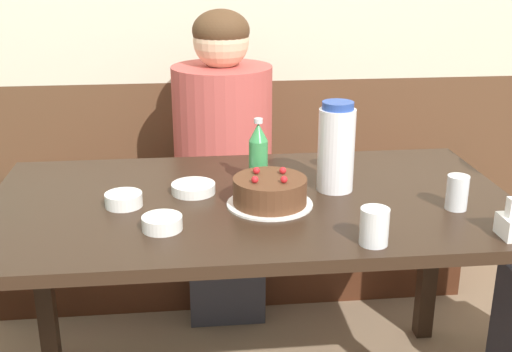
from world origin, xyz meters
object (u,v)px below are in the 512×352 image
at_px(glass_water_tall, 339,157).
at_px(bowl_soup_white, 162,223).
at_px(water_pitcher, 336,148).
at_px(bowl_side_dish, 193,188).
at_px(soju_bottle, 258,154).
at_px(birthday_cake, 270,192).
at_px(glass_shot_small, 457,192).
at_px(bench_seat, 233,237).
at_px(bowl_rice_small, 124,200).
at_px(person_pale_blue_shirt, 223,167).
at_px(glass_tumbler_short, 374,226).

bearing_deg(glass_water_tall, bowl_soup_white, -143.98).
relative_size(water_pitcher, bowl_side_dish, 2.07).
bearing_deg(bowl_side_dish, soju_bottle, 12.53).
relative_size(birthday_cake, water_pitcher, 0.91).
height_order(water_pitcher, bowl_side_dish, water_pitcher).
bearing_deg(bowl_soup_white, water_pitcher, 25.17).
height_order(birthday_cake, bowl_side_dish, birthday_cake).
bearing_deg(soju_bottle, glass_shot_small, -25.18).
bearing_deg(bench_seat, bowl_rice_small, -113.18).
height_order(bowl_soup_white, glass_water_tall, glass_water_tall).
bearing_deg(bench_seat, person_pale_blue_shirt, -105.81).
distance_m(glass_shot_small, person_pale_blue_shirt, 1.03).
distance_m(water_pitcher, person_pale_blue_shirt, 0.75).
xyz_separation_m(bowl_side_dish, glass_shot_small, (0.73, -0.20, 0.03)).
bearing_deg(glass_tumbler_short, birthday_cake, 128.29).
relative_size(bowl_soup_white, bowl_side_dish, 0.81).
relative_size(bench_seat, glass_shot_small, 20.02).
bearing_deg(bowl_side_dish, glass_water_tall, 17.66).
relative_size(bench_seat, birthday_cake, 7.97).
xyz_separation_m(water_pitcher, bowl_soup_white, (-0.51, -0.24, -0.11)).
distance_m(birthday_cake, soju_bottle, 0.18).
distance_m(soju_bottle, glass_tumbler_short, 0.51).
relative_size(glass_shot_small, person_pale_blue_shirt, 0.08).
bearing_deg(glass_water_tall, bowl_rice_small, -160.75).
xyz_separation_m(water_pitcher, glass_water_tall, (0.05, 0.17, -0.09)).
bearing_deg(bowl_rice_small, bench_seat, 66.82).
relative_size(glass_water_tall, glass_tumbler_short, 0.98).
bearing_deg(glass_shot_small, glass_tumbler_short, -146.17).
bearing_deg(birthday_cake, bench_seat, 92.96).
xyz_separation_m(bench_seat, bowl_rice_small, (-0.36, -0.85, 0.53)).
height_order(soju_bottle, glass_tumbler_short, soju_bottle).
height_order(bowl_side_dish, glass_tumbler_short, glass_tumbler_short).
relative_size(birthday_cake, glass_tumbler_short, 2.61).
relative_size(bowl_rice_small, bowl_side_dish, 0.81).
relative_size(birthday_cake, bowl_rice_small, 2.32).
distance_m(bowl_side_dish, person_pale_blue_shirt, 0.64).
distance_m(glass_tumbler_short, person_pale_blue_shirt, 1.07).
height_order(glass_tumbler_short, glass_shot_small, glass_shot_small).
bearing_deg(bench_seat, glass_tumbler_short, -77.13).
xyz_separation_m(bowl_soup_white, bowl_side_dish, (0.08, 0.26, -0.00)).
xyz_separation_m(birthday_cake, bowl_rice_small, (-0.41, 0.04, -0.02)).
bearing_deg(glass_shot_small, bowl_soup_white, -176.29).
bearing_deg(glass_water_tall, person_pale_blue_shirt, 127.48).
height_order(bowl_rice_small, glass_shot_small, glass_shot_small).
bearing_deg(bench_seat, bowl_side_dish, -102.32).
xyz_separation_m(bench_seat, person_pale_blue_shirt, (-0.04, -0.16, 0.38)).
bearing_deg(glass_tumbler_short, bench_seat, 102.87).
relative_size(soju_bottle, bowl_soup_white, 2.01).
distance_m(bowl_rice_small, glass_water_tall, 0.71).
height_order(water_pitcher, glass_shot_small, water_pitcher).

